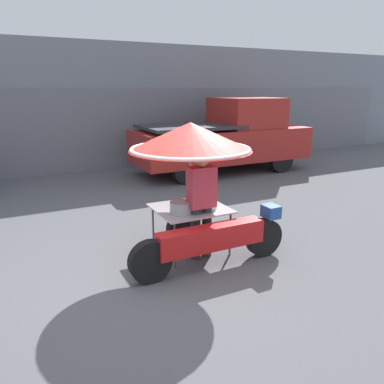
% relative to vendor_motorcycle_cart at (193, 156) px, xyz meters
% --- Properties ---
extents(ground_plane, '(36.00, 36.00, 0.00)m').
position_rel_vendor_motorcycle_cart_xyz_m(ground_plane, '(-0.46, -0.21, -1.45)').
color(ground_plane, '#56565B').
extents(shopfront_building, '(28.00, 2.06, 3.64)m').
position_rel_vendor_motorcycle_cart_xyz_m(shopfront_building, '(-0.46, 7.41, 0.36)').
color(shopfront_building, gray).
rests_on(shopfront_building, ground).
extents(vendor_motorcycle_cart, '(2.30, 1.73, 1.91)m').
position_rel_vendor_motorcycle_cart_xyz_m(vendor_motorcycle_cart, '(0.00, 0.00, 0.00)').
color(vendor_motorcycle_cart, black).
rests_on(vendor_motorcycle_cart, ground).
extents(vendor_person, '(0.38, 0.22, 1.54)m').
position_rel_vendor_motorcycle_cart_xyz_m(vendor_person, '(0.03, -0.19, -0.60)').
color(vendor_person, '#2D2D33').
rests_on(vendor_person, ground).
extents(pickup_truck, '(5.04, 1.88, 2.09)m').
position_rel_vendor_motorcycle_cart_xyz_m(pickup_truck, '(3.36, 4.58, -0.46)').
color(pickup_truck, black).
rests_on(pickup_truck, ground).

